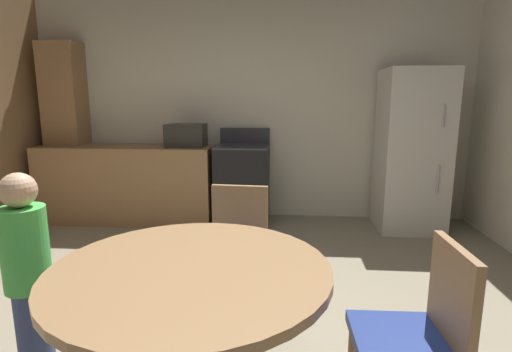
# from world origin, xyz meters

# --- Properties ---
(wall_back) EXTENTS (5.51, 0.12, 2.70)m
(wall_back) POSITION_xyz_m (0.00, 2.92, 1.35)
(wall_back) COLOR silver
(wall_back) RESTS_ON ground
(kitchen_counter) EXTENTS (2.05, 0.60, 0.90)m
(kitchen_counter) POSITION_xyz_m (-1.43, 2.52, 0.45)
(kitchen_counter) COLOR #9E754C
(kitchen_counter) RESTS_ON ground
(pantry_column) EXTENTS (0.44, 0.36, 2.10)m
(pantry_column) POSITION_xyz_m (-2.23, 2.70, 1.05)
(pantry_column) COLOR #9E754C
(pantry_column) RESTS_ON ground
(oven_range) EXTENTS (0.60, 0.60, 1.10)m
(oven_range) POSITION_xyz_m (-0.06, 2.53, 0.47)
(oven_range) COLOR black
(oven_range) RESTS_ON ground
(refrigerator) EXTENTS (0.68, 0.68, 1.76)m
(refrigerator) POSITION_xyz_m (1.82, 2.47, 0.88)
(refrigerator) COLOR silver
(refrigerator) RESTS_ON ground
(microwave) EXTENTS (0.44, 0.32, 0.26)m
(microwave) POSITION_xyz_m (-0.71, 2.52, 1.03)
(microwave) COLOR #2D2B28
(microwave) RESTS_ON kitchen_counter
(dining_table) EXTENTS (1.15, 1.15, 0.76)m
(dining_table) POSITION_xyz_m (0.07, -0.44, 0.60)
(dining_table) COLOR #9E754C
(dining_table) RESTS_ON ground
(chair_east) EXTENTS (0.41, 0.41, 0.87)m
(chair_east) POSITION_xyz_m (1.01, -0.42, 0.50)
(chair_east) COLOR #9E754C
(chair_east) RESTS_ON ground
(chair_north) EXTENTS (0.43, 0.43, 0.87)m
(chair_north) POSITION_xyz_m (0.14, 0.50, 0.50)
(chair_north) COLOR #9E754C
(chair_north) RESTS_ON ground
(person_child) EXTENTS (0.27, 0.27, 1.09)m
(person_child) POSITION_xyz_m (-0.82, -0.19, 0.58)
(person_child) COLOR #3D4C84
(person_child) RESTS_ON ground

